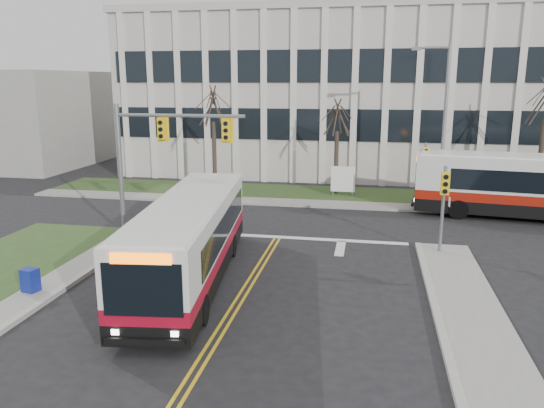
{
  "coord_description": "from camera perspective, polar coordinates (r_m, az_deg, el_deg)",
  "views": [
    {
      "loc": [
        4.15,
        -15.46,
        7.21
      ],
      "look_at": [
        0.03,
        6.51,
        2.0
      ],
      "focal_mm": 35.0,
      "sensor_mm": 36.0,
      "label": 1
    }
  ],
  "objects": [
    {
      "name": "office_building",
      "position": [
        45.49,
        11.93,
        11.32
      ],
      "size": [
        40.0,
        16.0,
        12.0
      ],
      "primitive_type": "cube",
      "color": "#B6B0A8",
      "rests_on": "ground"
    },
    {
      "name": "streetlight",
      "position": [
        31.96,
        17.8,
        8.89
      ],
      "size": [
        2.15,
        0.25,
        9.2
      ],
      "color": "slate",
      "rests_on": "ground"
    },
    {
      "name": "mast_arm_signal",
      "position": [
        24.82,
        -12.7,
        5.97
      ],
      "size": [
        6.11,
        0.38,
        6.2
      ],
      "color": "slate",
      "rests_on": "ground"
    },
    {
      "name": "newspaper_box_blue",
      "position": [
        20.16,
        -24.54,
        -7.63
      ],
      "size": [
        0.58,
        0.54,
        0.95
      ],
      "primitive_type": "cube",
      "rotation": [
        0.0,
        0.0,
        -0.21
      ],
      "color": "navy",
      "rests_on": "ground"
    },
    {
      "name": "directory_sign",
      "position": [
        33.55,
        7.64,
        2.63
      ],
      "size": [
        1.5,
        0.12,
        2.0
      ],
      "color": "slate",
      "rests_on": "ground"
    },
    {
      "name": "signal_pole_far",
      "position": [
        31.37,
        16.12,
        3.97
      ],
      "size": [
        0.34,
        0.39,
        3.8
      ],
      "color": "slate",
      "rests_on": "ground"
    },
    {
      "name": "tree_left",
      "position": [
        35.01,
        -6.34,
        10.26
      ],
      "size": [
        1.8,
        1.8,
        7.7
      ],
      "color": "#42352B",
      "rests_on": "ground"
    },
    {
      "name": "building_annex",
      "position": [
        51.37,
        -25.63,
        8.26
      ],
      "size": [
        12.0,
        12.0,
        8.0
      ],
      "primitive_type": "cube",
      "color": "#9E9B93",
      "rests_on": "ground"
    },
    {
      "name": "tree_mid",
      "position": [
        33.81,
        7.05,
        9.08
      ],
      "size": [
        1.8,
        1.8,
        6.82
      ],
      "color": "#42352B",
      "rests_on": "ground"
    },
    {
      "name": "bus_main",
      "position": [
        19.55,
        -8.79,
        -4.0
      ],
      "size": [
        3.78,
        11.51,
        3.01
      ],
      "primitive_type": null,
      "rotation": [
        0.0,
        0.0,
        0.12
      ],
      "color": "silver",
      "rests_on": "ground"
    },
    {
      "name": "ground",
      "position": [
        17.56,
        -4.09,
        -11.16
      ],
      "size": [
        120.0,
        120.0,
        0.0
      ],
      "primitive_type": "plane",
      "color": "black",
      "rests_on": "ground"
    },
    {
      "name": "bus_cross",
      "position": [
        31.25,
        26.81,
        1.48
      ],
      "size": [
        12.75,
        4.4,
        3.33
      ],
      "primitive_type": null,
      "rotation": [
        0.0,
        0.0,
        -1.71
      ],
      "color": "silver",
      "rests_on": "ground"
    },
    {
      "name": "sidewalk_cross",
      "position": [
        31.49,
        11.89,
        -0.27
      ],
      "size": [
        44.0,
        1.6,
        0.14
      ],
      "primitive_type": "cube",
      "color": "#9E9B93",
      "rests_on": "ground"
    },
    {
      "name": "signal_pole_near",
      "position": [
        23.05,
        17.99,
        0.69
      ],
      "size": [
        0.34,
        0.39,
        3.8
      ],
      "color": "slate",
      "rests_on": "ground"
    },
    {
      "name": "building_lawn",
      "position": [
        34.23,
        11.81,
        0.78
      ],
      "size": [
        44.0,
        5.0,
        0.12
      ],
      "primitive_type": "cube",
      "color": "#30491F",
      "rests_on": "ground"
    }
  ]
}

